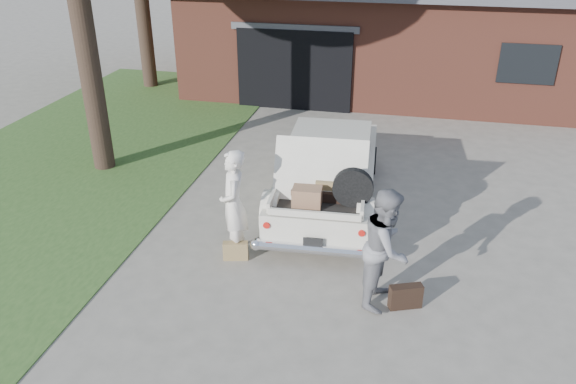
# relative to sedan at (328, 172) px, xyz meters

# --- Properties ---
(ground) EXTENTS (90.00, 90.00, 0.00)m
(ground) POSITION_rel_sedan_xyz_m (-0.35, -2.43, -0.67)
(ground) COLOR gray
(ground) RESTS_ON ground
(grass_strip) EXTENTS (6.00, 16.00, 0.02)m
(grass_strip) POSITION_rel_sedan_xyz_m (-5.85, 0.57, -0.66)
(grass_strip) COLOR #2D4C1E
(grass_strip) RESTS_ON ground
(house) EXTENTS (12.80, 7.80, 3.30)m
(house) POSITION_rel_sedan_xyz_m (0.63, 9.04, 1.00)
(house) COLOR brown
(house) RESTS_ON ground
(sedan) EXTENTS (2.03, 4.66, 1.79)m
(sedan) POSITION_rel_sedan_xyz_m (0.00, 0.00, 0.00)
(sedan) COLOR beige
(sedan) RESTS_ON ground
(woman_left) EXTENTS (0.63, 0.76, 1.80)m
(woman_left) POSITION_rel_sedan_xyz_m (-1.18, -2.05, 0.23)
(woman_left) COLOR silver
(woman_left) RESTS_ON ground
(woman_right) EXTENTS (0.80, 0.95, 1.76)m
(woman_right) POSITION_rel_sedan_xyz_m (1.25, -2.76, 0.21)
(woman_right) COLOR gray
(woman_right) RESTS_ON ground
(suitcase_left) EXTENTS (0.42, 0.22, 0.31)m
(suitcase_left) POSITION_rel_sedan_xyz_m (-1.12, -2.23, -0.52)
(suitcase_left) COLOR #967C4C
(suitcase_left) RESTS_ON ground
(suitcase_right) EXTENTS (0.49, 0.31, 0.36)m
(suitcase_right) POSITION_rel_sedan_xyz_m (1.58, -2.87, -0.49)
(suitcase_right) COLOR black
(suitcase_right) RESTS_ON ground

